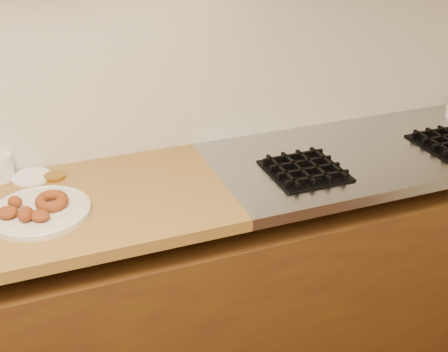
% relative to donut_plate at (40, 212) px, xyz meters
% --- Properties ---
extents(wall_back, '(4.00, 0.02, 2.70)m').
position_rel_donut_plate_xyz_m(wall_back, '(0.10, 0.35, 0.44)').
color(wall_back, tan).
rests_on(wall_back, ground).
extents(base_cabinet, '(3.60, 0.60, 0.77)m').
position_rel_donut_plate_xyz_m(base_cabinet, '(0.10, 0.04, -0.52)').
color(base_cabinet, '#53330F').
rests_on(base_cabinet, floor).
extents(stovetop, '(1.30, 0.62, 0.04)m').
position_rel_donut_plate_xyz_m(stovetop, '(1.25, 0.04, -0.03)').
color(stovetop, '#9EA0A5').
rests_on(stovetop, base_cabinet).
extents(backsplash, '(3.60, 0.02, 0.60)m').
position_rel_donut_plate_xyz_m(backsplash, '(0.10, 0.34, 0.29)').
color(backsplash, '#B8B2A5').
rests_on(backsplash, wall_back).
extents(burner_grates, '(0.91, 0.26, 0.03)m').
position_rel_donut_plate_xyz_m(burner_grates, '(1.22, -0.04, 0.00)').
color(burner_grates, black).
rests_on(burner_grates, stovetop).
extents(donut_plate, '(0.31, 0.31, 0.02)m').
position_rel_donut_plate_xyz_m(donut_plate, '(0.00, 0.00, 0.00)').
color(donut_plate, beige).
rests_on(donut_plate, butcher_block).
extents(ring_donut, '(0.11, 0.11, 0.05)m').
position_rel_donut_plate_xyz_m(ring_donut, '(0.04, 0.01, 0.03)').
color(ring_donut, brown).
rests_on(ring_donut, donut_plate).
extents(fried_dough_chunks, '(0.16, 0.17, 0.05)m').
position_rel_donut_plate_xyz_m(fried_dough_chunks, '(-0.05, -0.03, 0.03)').
color(fried_dough_chunks, brown).
rests_on(fried_dough_chunks, donut_plate).
extents(tub_lid, '(0.17, 0.17, 0.01)m').
position_rel_donut_plate_xyz_m(tub_lid, '(-0.01, 0.26, -0.00)').
color(tub_lid, white).
rests_on(tub_lid, butcher_block).
extents(brass_jar_lid, '(0.08, 0.08, 0.01)m').
position_rel_donut_plate_xyz_m(brass_jar_lid, '(0.07, 0.23, -0.00)').
color(brass_jar_lid, '#A07128').
rests_on(brass_jar_lid, butcher_block).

